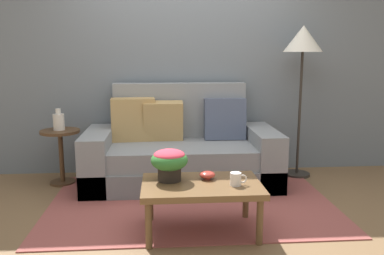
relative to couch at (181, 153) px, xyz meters
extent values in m
plane|color=brown|center=(0.06, -0.77, -0.32)|extent=(14.00, 14.00, 0.00)
cube|color=slate|center=(0.06, 0.50, 1.10)|extent=(6.40, 0.12, 2.85)
cube|color=#994C47|center=(0.06, -0.64, -0.32)|extent=(2.61, 1.73, 0.01)
cube|color=slate|center=(0.01, -0.07, -0.20)|extent=(2.01, 0.94, 0.24)
cube|color=gray|center=(0.01, -0.10, 0.01)|extent=(1.47, 0.85, 0.20)
cube|color=gray|center=(0.01, 0.31, 0.31)|extent=(1.47, 0.17, 0.83)
cube|color=gray|center=(-0.86, -0.07, -0.03)|extent=(0.27, 0.94, 0.59)
cube|color=gray|center=(0.88, -0.07, -0.03)|extent=(0.27, 0.94, 0.59)
cube|color=#4C5670|center=(0.50, 0.15, 0.34)|extent=(0.45, 0.19, 0.46)
cube|color=tan|center=(-0.51, 0.14, 0.35)|extent=(0.48, 0.22, 0.47)
cube|color=tan|center=(-0.18, 0.14, 0.33)|extent=(0.43, 0.22, 0.44)
cylinder|color=brown|center=(-0.30, -1.50, -0.15)|extent=(0.05, 0.05, 0.35)
cylinder|color=brown|center=(0.50, -1.50, -0.15)|extent=(0.05, 0.05, 0.35)
cylinder|color=brown|center=(-0.30, -1.02, -0.15)|extent=(0.05, 0.05, 0.35)
cylinder|color=brown|center=(0.50, -1.02, -0.15)|extent=(0.05, 0.05, 0.35)
cube|color=brown|center=(0.10, -1.26, 0.05)|extent=(0.92, 0.60, 0.05)
cylinder|color=#4C331E|center=(-1.27, 0.04, -0.31)|extent=(0.27, 0.27, 0.03)
cylinder|color=#4C331E|center=(-1.27, 0.04, -0.03)|extent=(0.05, 0.05, 0.53)
cylinder|color=#4C331E|center=(-1.27, 0.04, 0.25)|extent=(0.41, 0.41, 0.03)
cylinder|color=#2D2823|center=(1.34, 0.13, -0.31)|extent=(0.29, 0.29, 0.03)
cylinder|color=#2D2823|center=(1.34, 0.13, 0.39)|extent=(0.03, 0.03, 1.36)
cone|color=beige|center=(1.34, 0.13, 1.21)|extent=(0.42, 0.42, 0.28)
cylinder|color=black|center=(-0.15, -1.18, 0.13)|extent=(0.18, 0.18, 0.11)
ellipsoid|color=#337533|center=(-0.15, -1.18, 0.24)|extent=(0.29, 0.29, 0.16)
ellipsoid|color=#DB384C|center=(-0.15, -1.18, 0.28)|extent=(0.25, 0.25, 0.09)
cylinder|color=white|center=(0.35, -1.33, 0.13)|extent=(0.08, 0.08, 0.10)
torus|color=white|center=(0.40, -1.33, 0.13)|extent=(0.07, 0.01, 0.07)
cylinder|color=#B2382D|center=(0.15, -1.17, 0.09)|extent=(0.05, 0.05, 0.02)
ellipsoid|color=#B2382D|center=(0.15, -1.17, 0.11)|extent=(0.12, 0.12, 0.06)
cylinder|color=silver|center=(-1.28, 0.05, 0.35)|extent=(0.12, 0.12, 0.17)
cylinder|color=silver|center=(-1.28, 0.05, 0.46)|extent=(0.05, 0.05, 0.06)
camera|label=1|loc=(-0.20, -4.22, 1.07)|focal=37.86mm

